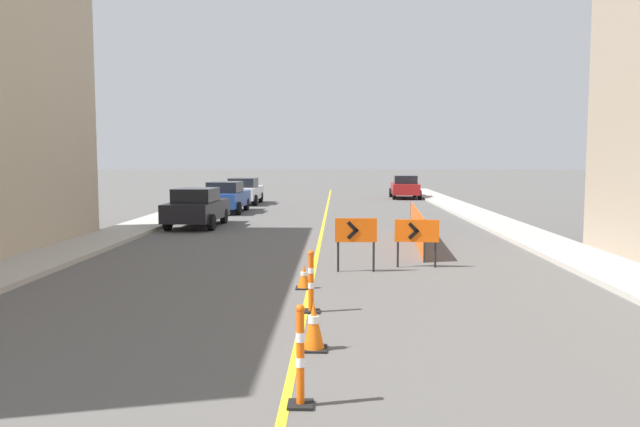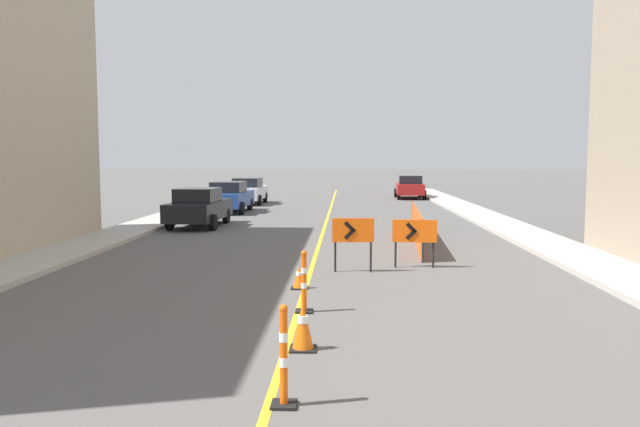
% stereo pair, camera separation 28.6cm
% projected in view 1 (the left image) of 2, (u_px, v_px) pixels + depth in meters
% --- Properties ---
extents(lane_stripe, '(0.12, 54.34, 0.01)m').
position_uv_depth(lane_stripe, '(324.00, 222.00, 27.28)').
color(lane_stripe, gold).
rests_on(lane_stripe, ground_plane).
extents(sidewalk_left, '(1.92, 54.34, 0.14)m').
position_uv_depth(sidewalk_left, '(158.00, 220.00, 27.48)').
color(sidewalk_left, '#ADA89E').
rests_on(sidewalk_left, ground_plane).
extents(sidewalk_right, '(1.92, 54.34, 0.14)m').
position_uv_depth(sidewalk_right, '(493.00, 221.00, 27.06)').
color(sidewalk_right, '#ADA89E').
rests_on(sidewalk_right, ground_plane).
extents(traffic_cone_second, '(0.39, 0.39, 0.72)m').
position_uv_depth(traffic_cone_second, '(314.00, 326.00, 9.16)').
color(traffic_cone_second, black).
rests_on(traffic_cone_second, ground_plane).
extents(traffic_cone_third, '(0.36, 0.36, 0.51)m').
position_uv_depth(traffic_cone_third, '(304.00, 277.00, 13.46)').
color(traffic_cone_third, black).
rests_on(traffic_cone_third, ground_plane).
extents(delineator_post_front, '(0.29, 0.29, 1.18)m').
position_uv_depth(delineator_post_front, '(300.00, 363.00, 7.06)').
color(delineator_post_front, black).
rests_on(delineator_post_front, ground_plane).
extents(delineator_post_rear, '(0.32, 0.32, 1.15)m').
position_uv_depth(delineator_post_rear, '(311.00, 286.00, 11.38)').
color(delineator_post_rear, black).
rests_on(delineator_post_rear, ground_plane).
extents(arrow_barricade_primary, '(1.04, 0.10, 1.34)m').
position_uv_depth(arrow_barricade_primary, '(356.00, 233.00, 15.37)').
color(arrow_barricade_primary, '#EF560C').
rests_on(arrow_barricade_primary, ground_plane).
extents(arrow_barricade_secondary, '(1.14, 0.16, 1.24)m').
position_uv_depth(arrow_barricade_secondary, '(417.00, 233.00, 16.00)').
color(arrow_barricade_secondary, '#EF560C').
rests_on(arrow_barricade_secondary, ground_plane).
extents(safety_mesh_fence, '(0.49, 6.89, 1.17)m').
position_uv_depth(safety_mesh_fence, '(417.00, 227.00, 20.17)').
color(safety_mesh_fence, '#EF560C').
rests_on(safety_mesh_fence, ground_plane).
extents(parked_car_curb_near, '(1.98, 4.37, 1.59)m').
position_uv_depth(parked_car_curb_near, '(197.00, 207.00, 25.39)').
color(parked_car_curb_near, black).
rests_on(parked_car_curb_near, ground_plane).
extents(parked_car_curb_mid, '(1.97, 4.37, 1.59)m').
position_uv_depth(parked_car_curb_mid, '(226.00, 197.00, 32.08)').
color(parked_car_curb_mid, navy).
rests_on(parked_car_curb_mid, ground_plane).
extents(parked_car_curb_far, '(1.95, 4.35, 1.59)m').
position_uv_depth(parked_car_curb_far, '(244.00, 191.00, 37.87)').
color(parked_car_curb_far, silver).
rests_on(parked_car_curb_far, ground_plane).
extents(parked_car_opposite_side, '(2.00, 4.38, 1.59)m').
position_uv_depth(parked_car_opposite_side, '(405.00, 187.00, 43.11)').
color(parked_car_opposite_side, maroon).
rests_on(parked_car_opposite_side, ground_plane).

